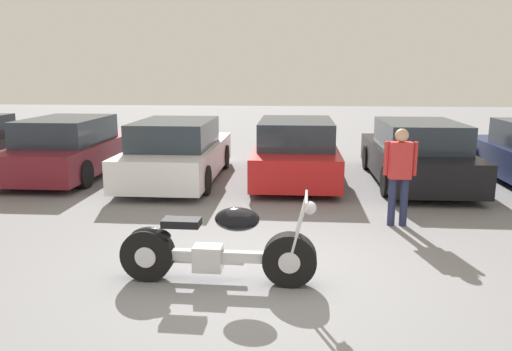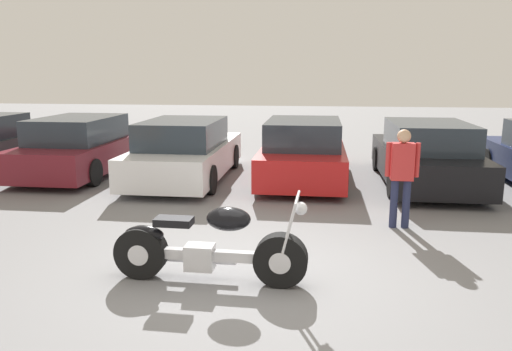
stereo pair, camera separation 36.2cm
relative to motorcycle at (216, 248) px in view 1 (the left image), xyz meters
The scene contains 7 objects.
ground_plane 0.62m from the motorcycle, 19.82° to the left, with size 60.00×60.00×0.00m, color slate.
motorcycle is the anchor object (origin of this frame).
parked_car_maroon 7.37m from the motorcycle, 126.73° to the left, with size 1.89×4.52×1.39m.
parked_car_white 5.78m from the motorcycle, 107.53° to the left, with size 1.89×4.52×1.39m.
parked_car_red 5.93m from the motorcycle, 80.99° to the left, with size 1.89×4.52×1.39m.
parked_car_black 6.72m from the motorcycle, 57.64° to the left, with size 1.89×4.52×1.39m.
person_standing 3.57m from the motorcycle, 43.26° to the left, with size 0.52×0.21×1.57m.
Camera 1 is at (0.48, -5.64, 2.46)m, focal length 35.00 mm.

